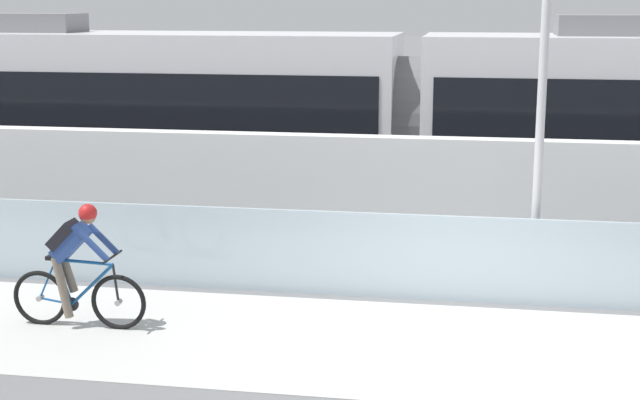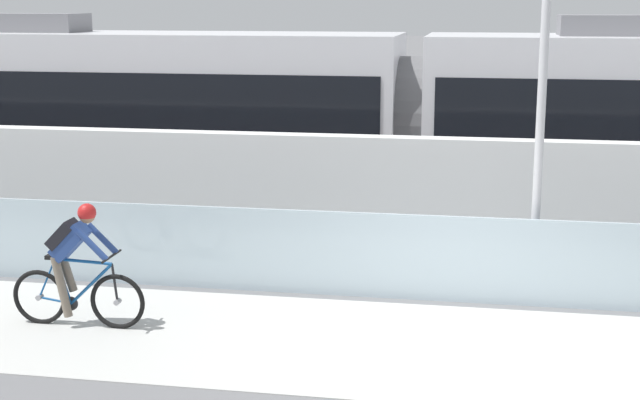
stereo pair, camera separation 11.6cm
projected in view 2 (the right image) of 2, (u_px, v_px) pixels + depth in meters
The scene contains 9 objects.
ground_plane at pixel (452, 350), 10.95m from camera, with size 200.00×200.00×0.00m, color slate.
bike_path_deck at pixel (452, 350), 10.95m from camera, with size 32.00×3.20×0.01m, color beige.
glass_parapet at pixel (459, 259), 12.61m from camera, with size 32.00×0.05×1.20m, color silver.
concrete_barrier_wall at pixel (463, 203), 14.25m from camera, with size 32.00×0.36×2.01m, color white.
tram_rail_near at pixel (465, 228), 16.85m from camera, with size 32.00×0.08×0.01m, color #595654.
tram_rail_far at pixel (467, 211), 18.23m from camera, with size 32.00×0.08×0.01m, color #595654.
tram at pixel (412, 119), 17.33m from camera, with size 22.56×2.54×3.81m.
cyclist_on_bike at pixel (76, 266), 11.59m from camera, with size 1.77×0.58×1.61m.
lamp_post_antenna at pixel (544, 60), 12.15m from camera, with size 0.28×0.28×5.20m.
Camera 2 is at (0.27, -10.44, 4.06)m, focal length 51.93 mm.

